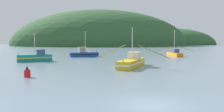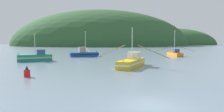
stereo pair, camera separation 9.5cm
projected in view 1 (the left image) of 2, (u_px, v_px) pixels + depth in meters
ground_plane at (151, 105)px, 13.37m from camera, size 600.00×600.00×0.00m
hill_mid_left at (170, 45)px, 266.96m from camera, size 115.46×92.37×42.69m
hill_far_right at (101, 45)px, 219.64m from camera, size 183.07×146.46×73.55m
fishing_boat_orange at (175, 54)px, 58.03m from camera, size 12.14×7.37×7.33m
fishing_boat_yellow at (132, 62)px, 33.46m from camera, size 11.08×9.23×6.48m
fishing_boat_blue at (84, 54)px, 55.71m from camera, size 8.16×12.23×7.31m
fishing_boat_teal at (35, 57)px, 42.75m from camera, size 7.20×4.35×5.79m
channel_buoy at (27, 72)px, 23.84m from camera, size 0.72×0.72×1.34m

